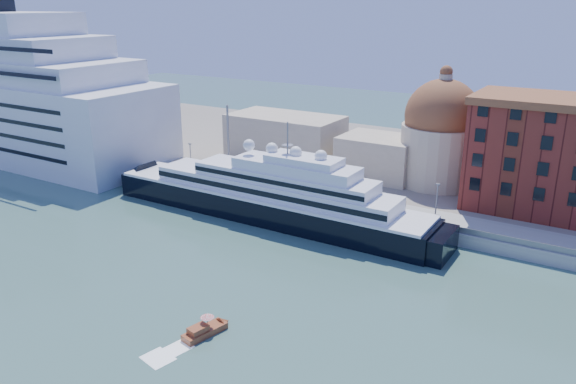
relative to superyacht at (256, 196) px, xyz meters
The scene contains 9 objects.
ground 24.03m from the superyacht, 76.43° to the right, with size 400.00×400.00×0.00m, color #345A52.
quay 12.67m from the superyacht, 63.23° to the left, with size 180.00×10.00×2.50m, color gray.
land 52.40m from the superyacht, 83.91° to the left, with size 260.00×72.00×2.00m, color slate.
quay_fence 8.62m from the superyacht, 49.52° to the left, with size 180.00×0.10×1.20m, color slate.
superyacht is the anchor object (origin of this frame).
service_barge 48.50m from the superyacht, behind, with size 14.23×7.83×3.04m.
water_taxi 45.46m from the superyacht, 64.44° to the right, with size 3.49×6.69×3.03m.
church 37.33m from the superyacht, 71.02° to the left, with size 66.00×18.00×25.50m.
lamp_posts 12.98m from the superyacht, 127.51° to the left, with size 120.80×2.40×18.00m.
Camera 1 is at (57.81, -67.79, 42.58)m, focal length 35.00 mm.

